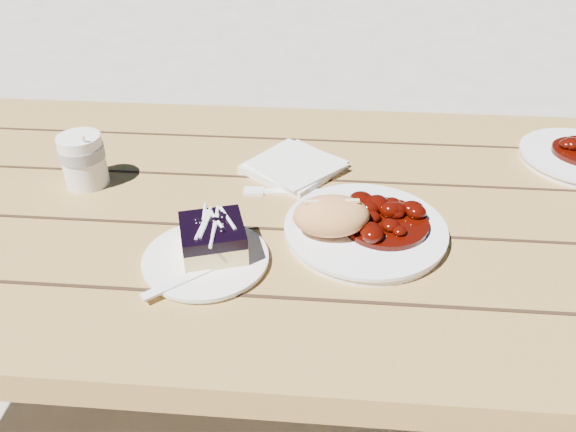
# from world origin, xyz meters

# --- Properties ---
(picnic_table) EXTENTS (2.00, 1.55, 0.75)m
(picnic_table) POSITION_xyz_m (0.00, -0.00, 0.59)
(picnic_table) COLOR olive
(picnic_table) RESTS_ON ground
(main_plate) EXTENTS (0.25, 0.25, 0.02)m
(main_plate) POSITION_xyz_m (0.22, -0.08, 0.76)
(main_plate) COLOR white
(main_plate) RESTS_ON picnic_table
(goulash_stew) EXTENTS (0.14, 0.14, 0.04)m
(goulash_stew) POSITION_xyz_m (0.25, -0.08, 0.79)
(goulash_stew) COLOR #390602
(goulash_stew) RESTS_ON main_plate
(bread_roll) EXTENTS (0.13, 0.09, 0.06)m
(bread_roll) POSITION_xyz_m (0.17, -0.10, 0.80)
(bread_roll) COLOR tan
(bread_roll) RESTS_ON main_plate
(dessert_plate) EXTENTS (0.18, 0.18, 0.01)m
(dessert_plate) POSITION_xyz_m (-0.01, -0.17, 0.76)
(dessert_plate) COLOR white
(dessert_plate) RESTS_ON picnic_table
(blueberry_cake) EXTENTS (0.11, 0.11, 0.05)m
(blueberry_cake) POSITION_xyz_m (-0.00, -0.16, 0.79)
(blueberry_cake) COLOR #F7D187
(blueberry_cake) RESTS_ON dessert_plate
(fork_dessert) EXTENTS (0.14, 0.12, 0.00)m
(fork_dessert) POSITION_xyz_m (-0.03, -0.23, 0.76)
(fork_dessert) COLOR white
(fork_dessert) RESTS_ON dessert_plate
(coffee_cup) EXTENTS (0.08, 0.08, 0.09)m
(coffee_cup) POSITION_xyz_m (-0.27, 0.04, 0.80)
(coffee_cup) COLOR white
(coffee_cup) RESTS_ON picnic_table
(napkin_stack) EXTENTS (0.21, 0.21, 0.01)m
(napkin_stack) POSITION_xyz_m (0.10, 0.11, 0.76)
(napkin_stack) COLOR white
(napkin_stack) RESTS_ON picnic_table
(fork_table) EXTENTS (0.16, 0.04, 0.00)m
(fork_table) POSITION_xyz_m (0.11, 0.03, 0.75)
(fork_table) COLOR white
(fork_table) RESTS_ON picnic_table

